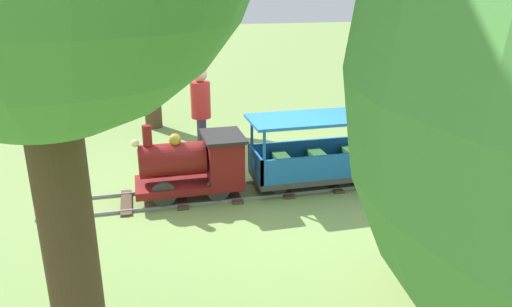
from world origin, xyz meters
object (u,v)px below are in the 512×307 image
(park_bench, at_px, (445,259))
(conductor_person, at_px, (201,108))
(passenger_car, at_px, (320,157))
(oak_tree_far, at_px, (145,0))
(locomotive, at_px, (196,163))

(park_bench, bearing_deg, conductor_person, 22.46)
(passenger_car, bearing_deg, oak_tree_far, 30.76)
(passenger_car, bearing_deg, park_bench, -177.77)
(conductor_person, relative_size, oak_tree_far, 0.47)
(locomotive, xyz_separation_m, park_bench, (-2.79, -1.86, -0.07))
(passenger_car, bearing_deg, conductor_person, 53.33)
(locomotive, distance_m, passenger_car, 1.75)
(passenger_car, xyz_separation_m, oak_tree_far, (3.61, 2.15, 2.03))
(passenger_car, distance_m, oak_tree_far, 4.66)
(conductor_person, bearing_deg, locomotive, 167.86)
(passenger_car, xyz_separation_m, conductor_person, (1.12, 1.51, 0.53))
(locomotive, relative_size, passenger_car, 0.72)
(park_bench, bearing_deg, oak_tree_far, 19.44)
(conductor_person, relative_size, park_bench, 1.19)
(passenger_car, relative_size, park_bench, 1.47)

